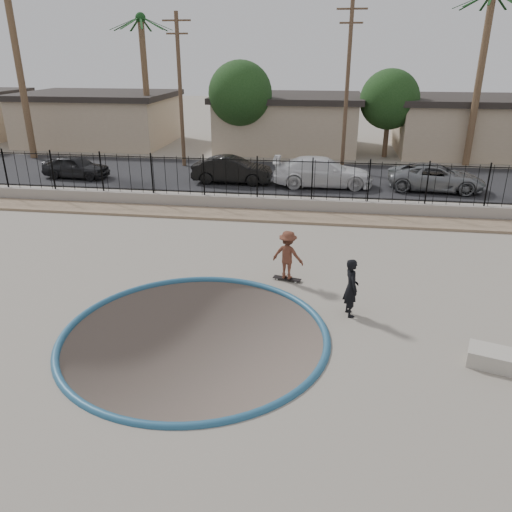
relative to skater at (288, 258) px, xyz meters
The scene contains 25 objects.
ground 9.70m from the skater, 102.61° to the left, with size 120.00×120.00×2.20m, color gray.
bowl_pit 4.33m from the skater, 119.21° to the right, with size 6.84×6.84×1.80m, color #53463F, non-canonical shape.
coping_ring 4.33m from the skater, 119.21° to the right, with size 7.04×7.04×0.20m, color #235374.
rock_strip 6.85m from the skater, 107.76° to the left, with size 42.00×1.60×0.11m, color tan.
retaining_wall 7.88m from the skater, 105.31° to the left, with size 42.00×0.45×0.60m, color gray.
fence 7.90m from the skater, 105.31° to the left, with size 40.00×0.04×1.80m.
street 14.46m from the skater, 98.27° to the left, with size 90.00×8.00×0.04m, color black.
house_west 29.30m from the skater, 125.68° to the left, with size 11.60×8.60×3.90m.
house_center 23.91m from the skater, 94.99° to the left, with size 10.60×8.60×3.90m.
house_east 26.63m from the skater, 63.38° to the left, with size 12.60×8.60×3.90m.
palm_left 26.72m from the skater, 137.82° to the left, with size 2.30×2.30×11.30m.
palm_mid 25.17m from the skater, 119.57° to the left, with size 2.30×2.30×9.30m.
palm_right 22.65m from the skater, 62.77° to the left, with size 2.30×2.30×10.30m.
utility_pole_left 18.59m from the skater, 116.38° to the left, with size 1.70×0.24×9.00m.
utility_pole_mid 16.92m from the skater, 83.27° to the left, with size 1.70×0.24×9.50m.
street_tree_left 21.19m from the skater, 104.05° to the left, with size 4.32×4.32×6.36m.
street_tree_mid 22.06m from the skater, 76.98° to the left, with size 3.96×3.96×5.83m.
skater is the anchor object (origin of this frame).
skateboard 0.73m from the skater, ahead, with size 0.94×0.42×0.08m.
videographer 2.77m from the skater, 46.02° to the right, with size 0.61×0.40×1.68m, color black.
concrete_ledge 6.80m from the skater, 36.85° to the right, with size 1.60×0.70×0.40m, color #AAA397.
car_a 18.03m from the skater, 137.61° to the left, with size 1.53×3.80×1.29m, color black.
car_b 12.97m from the skater, 108.68° to the left, with size 1.52×4.37×1.44m, color black.
car_c 12.31m from the skater, 86.19° to the left, with size 2.17×5.34×1.55m, color white.
car_d 14.01m from the skater, 61.30° to the left, with size 2.26×4.90×1.36m, color gray.
Camera 1 is at (3.21, -11.86, 6.85)m, focal length 35.00 mm.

